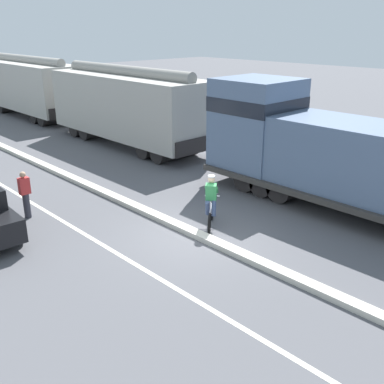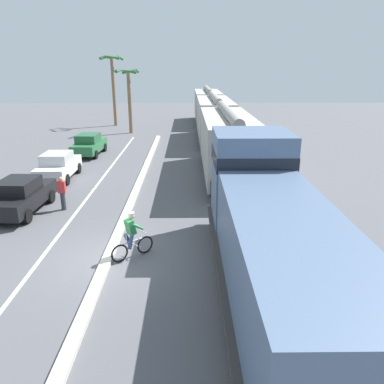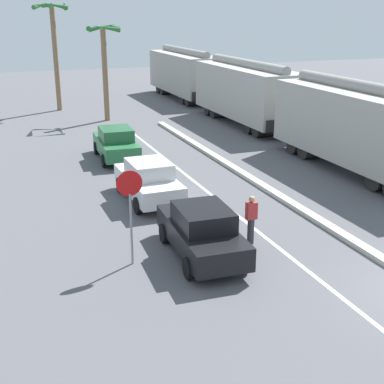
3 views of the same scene
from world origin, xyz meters
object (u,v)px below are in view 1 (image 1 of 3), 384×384
Objects in this scene: pedestrian_by_cars at (25,194)px; cyclist at (211,203)px; hopper_car_lead at (127,107)px; hopper_car_middle at (29,86)px; locomotive at (337,158)px.

cyclist is at bearing -50.53° from pedestrian_by_cars.
hopper_car_lead is at bearing 67.11° from cyclist.
hopper_car_middle is at bearing 90.00° from hopper_car_lead.
cyclist is (-4.37, 1.81, -0.98)m from locomotive.
hopper_car_lead reaches higher than pedestrian_by_cars.
hopper_car_middle is at bearing 78.74° from cyclist.
hopper_car_lead is 6.18× the size of cyclist.
hopper_car_lead is 6.54× the size of pedestrian_by_cars.
locomotive is 23.76m from hopper_car_middle.
pedestrian_by_cars is (-3.92, 4.76, 0.03)m from cyclist.
hopper_car_lead is at bearing 33.98° from pedestrian_by_cars.
pedestrian_by_cars is at bearing -146.02° from hopper_car_lead.
locomotive is at bearing -38.38° from pedestrian_by_cars.
hopper_car_middle is at bearing 90.00° from locomotive.
cyclist is (-4.37, -21.95, -1.26)m from hopper_car_middle.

